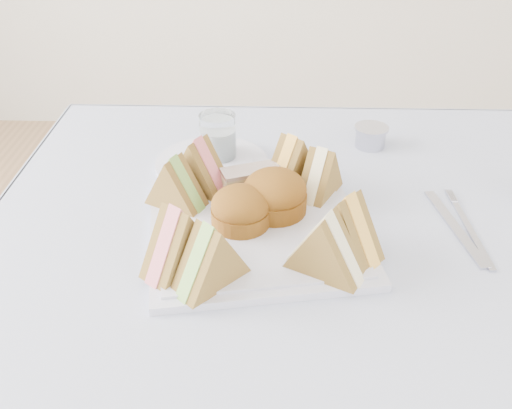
{
  "coord_description": "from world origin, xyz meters",
  "views": [
    {
      "loc": [
        -0.07,
        -0.63,
        1.25
      ],
      "look_at": [
        -0.09,
        0.05,
        0.8
      ],
      "focal_mm": 40.0,
      "sensor_mm": 36.0,
      "label": 1
    }
  ],
  "objects": [
    {
      "name": "tablecloth",
      "position": [
        0.0,
        0.0,
        0.74
      ],
      "size": [
        1.02,
        1.02,
        0.01
      ],
      "primitive_type": "cube",
      "color": "silver",
      "rests_on": "table"
    },
    {
      "name": "serving_plate",
      "position": [
        -0.09,
        0.05,
        0.75
      ],
      "size": [
        0.36,
        0.36,
        0.01
      ],
      "primitive_type": "cube",
      "rotation": [
        0.0,
        0.0,
        0.17
      ],
      "color": "silver",
      "rests_on": "tablecloth"
    },
    {
      "name": "sandwich_fl_a",
      "position": [
        -0.19,
        -0.04,
        0.8
      ],
      "size": [
        0.1,
        0.11,
        0.09
      ],
      "primitive_type": null,
      "rotation": [
        0.0,
        0.0,
        0.92
      ],
      "color": "brown",
      "rests_on": "serving_plate"
    },
    {
      "name": "sandwich_fl_b",
      "position": [
        -0.15,
        -0.07,
        0.8
      ],
      "size": [
        0.1,
        0.11,
        0.09
      ],
      "primitive_type": null,
      "rotation": [
        0.0,
        0.0,
        0.8
      ],
      "color": "brown",
      "rests_on": "serving_plate"
    },
    {
      "name": "sandwich_fr_a",
      "position": [
        0.03,
        -0.0,
        0.8
      ],
      "size": [
        0.11,
        0.11,
        0.09
      ],
      "primitive_type": null,
      "rotation": [
        0.0,
        0.0,
        -0.75
      ],
      "color": "brown",
      "rests_on": "serving_plate"
    },
    {
      "name": "sandwich_fr_b",
      "position": [
        0.0,
        -0.05,
        0.8
      ],
      "size": [
        0.11,
        0.09,
        0.09
      ],
      "primitive_type": null,
      "rotation": [
        0.0,
        0.0,
        -0.49
      ],
      "color": "brown",
      "rests_on": "serving_plate"
    },
    {
      "name": "sandwich_bl_a",
      "position": [
        -0.22,
        0.11,
        0.8
      ],
      "size": [
        0.1,
        0.08,
        0.08
      ],
      "primitive_type": null,
      "rotation": [
        0.0,
        0.0,
        2.66
      ],
      "color": "brown",
      "rests_on": "serving_plate"
    },
    {
      "name": "sandwich_bl_b",
      "position": [
        -0.18,
        0.15,
        0.8
      ],
      "size": [
        0.11,
        0.1,
        0.09
      ],
      "primitive_type": null,
      "rotation": [
        0.0,
        0.0,
        2.61
      ],
      "color": "brown",
      "rests_on": "serving_plate"
    },
    {
      "name": "sandwich_br_a",
      "position": [
        0.01,
        0.14,
        0.8
      ],
      "size": [
        0.08,
        0.1,
        0.08
      ],
      "primitive_type": null,
      "rotation": [
        0.0,
        0.0,
        -2.06
      ],
      "color": "brown",
      "rests_on": "serving_plate"
    },
    {
      "name": "sandwich_br_b",
      "position": [
        -0.04,
        0.18,
        0.8
      ],
      "size": [
        0.1,
        0.1,
        0.09
      ],
      "primitive_type": null,
      "rotation": [
        0.0,
        0.0,
        -2.26
      ],
      "color": "brown",
      "rests_on": "serving_plate"
    },
    {
      "name": "scone_left",
      "position": [
        -0.11,
        0.05,
        0.79
      ],
      "size": [
        0.1,
        0.1,
        0.06
      ],
      "primitive_type": "cylinder",
      "rotation": [
        0.0,
        0.0,
        0.17
      ],
      "color": "brown",
      "rests_on": "serving_plate"
    },
    {
      "name": "scone_right",
      "position": [
        -0.07,
        0.09,
        0.79
      ],
      "size": [
        0.14,
        0.14,
        0.06
      ],
      "primitive_type": "cylinder",
      "rotation": [
        0.0,
        0.0,
        0.62
      ],
      "color": "brown",
      "rests_on": "serving_plate"
    },
    {
      "name": "pastry_slice",
      "position": [
        -0.1,
        0.14,
        0.78
      ],
      "size": [
        0.1,
        0.07,
        0.04
      ],
      "primitive_type": "cube",
      "rotation": [
        0.0,
        0.0,
        0.36
      ],
      "color": "tan",
      "rests_on": "serving_plate"
    },
    {
      "name": "side_plate",
      "position": [
        -0.18,
        0.25,
        0.75
      ],
      "size": [
        0.22,
        0.22,
        0.01
      ],
      "primitive_type": "cylinder",
      "rotation": [
        0.0,
        0.0,
        0.08
      ],
      "color": "silver",
      "rests_on": "tablecloth"
    },
    {
      "name": "water_glass",
      "position": [
        -0.17,
        0.26,
        0.79
      ],
      "size": [
        0.07,
        0.07,
        0.09
      ],
      "primitive_type": "cylinder",
      "rotation": [
        0.0,
        0.0,
        -0.19
      ],
      "color": "white",
      "rests_on": "tablecloth"
    },
    {
      "name": "tea_strainer",
      "position": [
        0.11,
        0.33,
        0.76
      ],
      "size": [
        0.08,
        0.08,
        0.04
      ],
      "primitive_type": "cylinder",
      "rotation": [
        0.0,
        0.0,
        -0.38
      ],
      "color": "#ADADBC",
      "rests_on": "tablecloth"
    },
    {
      "name": "knife",
      "position": [
        0.21,
        0.07,
        0.75
      ],
      "size": [
        0.05,
        0.2,
        0.0
      ],
      "primitive_type": "cube",
      "rotation": [
        0.0,
        0.0,
        0.18
      ],
      "color": "#ADADBC",
      "rests_on": "tablecloth"
    },
    {
      "name": "fork",
      "position": [
        0.23,
        0.06,
        0.75
      ],
      "size": [
        0.02,
        0.17,
        0.0
      ],
      "primitive_type": "cube",
      "rotation": [
        0.0,
        0.0,
        0.05
      ],
      "color": "#ADADBC",
      "rests_on": "tablecloth"
    }
  ]
}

